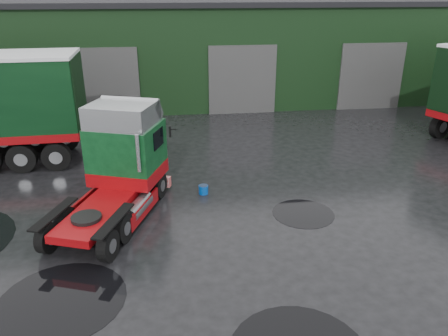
# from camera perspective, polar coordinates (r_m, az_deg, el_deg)

# --- Properties ---
(ground) EXTENTS (100.00, 100.00, 0.00)m
(ground) POSITION_cam_1_polar(r_m,az_deg,el_deg) (13.71, 4.00, -8.72)
(ground) COLOR black
(warehouse) EXTENTS (32.40, 12.40, 6.30)m
(warehouse) POSITION_cam_1_polar(r_m,az_deg,el_deg) (32.01, 0.53, 15.54)
(warehouse) COLOR black
(warehouse) RESTS_ON ground
(hero_tractor) EXTENTS (4.31, 6.31, 3.61)m
(hero_tractor) POSITION_cam_1_polar(r_m,az_deg,el_deg) (14.12, -15.24, -0.30)
(hero_tractor) COLOR #0C3B1A
(hero_tractor) RESTS_ON ground
(wash_bucket) EXTENTS (0.46, 0.46, 0.33)m
(wash_bucket) POSITION_cam_1_polar(r_m,az_deg,el_deg) (16.19, -2.71, -2.82)
(wash_bucket) COLOR #073D9B
(wash_bucket) RESTS_ON ground
(tree_back_a) EXTENTS (4.40, 4.40, 9.50)m
(tree_back_a) POSITION_cam_1_polar(r_m,az_deg,el_deg) (41.66, -13.14, 18.85)
(tree_back_a) COLOR black
(tree_back_a) RESTS_ON ground
(tree_back_b) EXTENTS (4.40, 4.40, 7.50)m
(tree_back_b) POSITION_cam_1_polar(r_m,az_deg,el_deg) (43.41, 9.61, 17.91)
(tree_back_b) COLOR black
(tree_back_b) RESTS_ON ground
(puddle_0) EXTENTS (3.14, 3.14, 0.01)m
(puddle_0) POSITION_cam_1_polar(r_m,az_deg,el_deg) (11.87, -20.42, -15.90)
(puddle_0) COLOR black
(puddle_0) RESTS_ON ground
(puddle_1) EXTENTS (2.10, 2.10, 0.01)m
(puddle_1) POSITION_cam_1_polar(r_m,az_deg,el_deg) (15.11, 10.30, -5.86)
(puddle_1) COLOR black
(puddle_1) RESTS_ON ground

